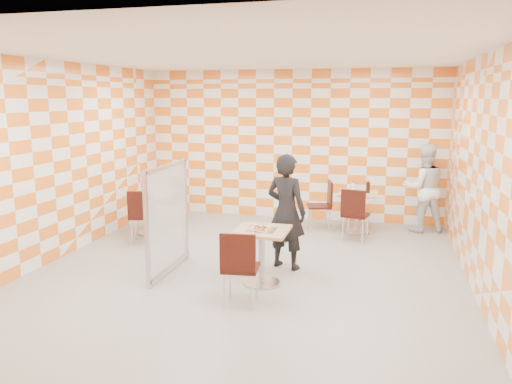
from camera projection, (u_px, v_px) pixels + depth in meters
room_shell at (255, 164)px, 7.27m from camera, size 7.00×7.00×7.00m
main_table at (262, 247)px, 6.59m from camera, size 0.70×0.70×0.75m
second_table at (357, 205)px, 9.12m from camera, size 0.70×0.70×0.75m
empty_table at (151, 206)px, 9.05m from camera, size 0.70×0.70×0.75m
chair_main_front at (239, 263)px, 5.85m from camera, size 0.46×0.47×0.92m
chair_second_front at (354, 211)px, 8.53m from camera, size 0.50×0.51×0.92m
chair_second_side at (324, 201)px, 9.31m from camera, size 0.52×0.51×0.92m
chair_empty_near at (142, 212)px, 8.42m from camera, size 0.53×0.53×0.92m
chair_empty_far at (174, 197)px, 9.72m from camera, size 0.56×0.56×0.92m
partition at (168, 218)px, 6.99m from camera, size 0.08×1.38×1.55m
man_dark at (286, 212)px, 7.16m from camera, size 0.71×0.58×1.68m
man_white at (424, 188)px, 9.15m from camera, size 0.92×0.79×1.63m
pizza_on_foil at (261, 228)px, 6.53m from camera, size 0.40×0.40×0.04m
sport_bottle at (353, 186)px, 9.18m from camera, size 0.06×0.06×0.20m
soda_bottle at (368, 187)px, 9.02m from camera, size 0.07×0.07×0.23m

